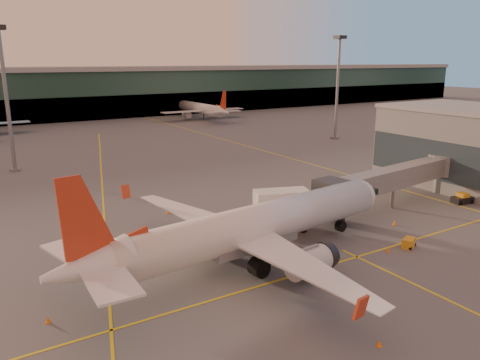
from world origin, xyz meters
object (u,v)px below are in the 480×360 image
catering_truck (282,208)px  gpu_cart (409,243)px  pushback_tug (462,199)px  main_airplane (249,228)px

catering_truck → gpu_cart: size_ratio=3.43×
gpu_cart → pushback_tug: (19.80, 6.76, 0.11)m
main_airplane → catering_truck: size_ratio=5.58×
main_airplane → gpu_cart: bearing=-24.5°
gpu_cart → pushback_tug: size_ratio=0.64×
pushback_tug → gpu_cart: bearing=-151.8°
main_airplane → gpu_cart: size_ratio=19.10×
main_airplane → catering_truck: bearing=28.7°
main_airplane → pushback_tug: size_ratio=12.22×
gpu_cart → main_airplane: bearing=141.4°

